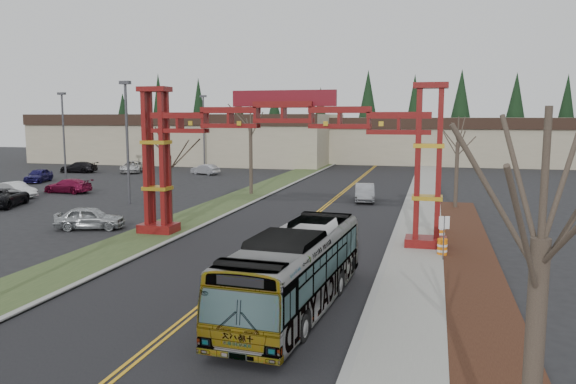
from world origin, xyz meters
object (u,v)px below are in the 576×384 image
(parked_car_far_b, at_px, (132,167))
(parked_car_near_c, at_px, (4,197))
(gateway_arch, at_px, (284,137))
(parked_car_mid_a, at_px, (68,186))
(parked_car_near_a, at_px, (90,218))
(parked_car_far_c, at_px, (79,167))
(light_pole_mid, at_px, (63,130))
(bare_tree_median_mid, at_px, (169,156))
(bare_tree_median_far, at_px, (251,128))
(barrel_north, at_px, (441,226))
(retail_building_east, at_px, (446,140))
(parked_car_near_b, at_px, (16,190))
(parked_car_far_a, at_px, (205,169))
(barrel_south, at_px, (442,248))
(transit_bus, at_px, (295,270))
(bare_tree_right_far, at_px, (458,143))
(barrel_mid, at_px, (440,231))
(silver_sedan, at_px, (365,193))
(street_sign, at_px, (444,229))
(retail_building_west, at_px, (193,138))
(light_pole_near, at_px, (127,134))
(light_pole_far, at_px, (204,126))
(parked_car_mid_b, at_px, (39,175))
(bare_tree_right_near, at_px, (541,241))

(parked_car_far_b, bearing_deg, parked_car_near_c, -100.96)
(gateway_arch, xyz_separation_m, parked_car_mid_a, (-25.05, 14.61, -5.31))
(parked_car_near_a, distance_m, parked_car_far_c, 39.44)
(parked_car_near_a, height_order, light_pole_mid, light_pole_mid)
(bare_tree_median_mid, distance_m, light_pole_mid, 32.23)
(parked_car_near_c, bearing_deg, parked_car_far_b, -98.56)
(bare_tree_median_far, xyz_separation_m, barrel_north, (16.83, -13.72, -5.62))
(barrel_north, bearing_deg, parked_car_near_c, 176.66)
(retail_building_east, bearing_deg, barrel_north, -91.16)
(parked_car_near_b, distance_m, parked_car_far_a, 24.49)
(barrel_south, bearing_deg, parked_car_near_b, 161.13)
(transit_bus, distance_m, bare_tree_median_mid, 17.58)
(parked_car_far_c, distance_m, bare_tree_right_far, 49.44)
(transit_bus, bearing_deg, gateway_arch, 110.91)
(light_pole_mid, xyz_separation_m, barrel_mid, (40.49, -20.99, -5.14))
(retail_building_east, xyz_separation_m, silver_sedan, (-7.32, -45.59, -2.77))
(parked_car_near_c, bearing_deg, parked_car_far_c, -84.35)
(bare_tree_median_mid, bearing_deg, street_sign, -14.82)
(silver_sedan, xyz_separation_m, street_sign, (6.20, -19.18, 0.91))
(parked_car_far_a, relative_size, parked_car_far_b, 0.73)
(barrel_south, xyz_separation_m, barrel_north, (-0.01, 6.01, 0.02))
(parked_car_near_c, bearing_deg, street_sign, 147.18)
(parked_car_far_a, bearing_deg, street_sign, 59.43)
(retail_building_west, xyz_separation_m, bare_tree_right_far, (40.00, -39.61, 1.38))
(silver_sedan, relative_size, light_pole_mid, 0.46)
(parked_car_mid_a, bearing_deg, transit_bus, 50.91)
(parked_car_far_b, xyz_separation_m, bare_tree_median_mid, (21.35, -32.10, 3.89))
(bare_tree_median_far, xyz_separation_m, street_sign, (16.88, -20.81, -4.46))
(light_pole_near, bearing_deg, parked_car_mid_a, 153.09)
(bare_tree_median_mid, distance_m, bare_tree_right_far, 22.03)
(parked_car_far_c, relative_size, light_pole_far, 0.48)
(silver_sedan, distance_m, parked_car_mid_b, 36.72)
(barrel_mid, bearing_deg, light_pole_far, 128.60)
(parked_car_mid_b, bearing_deg, parked_car_far_b, 55.84)
(parked_car_near_b, height_order, barrel_south, parked_car_near_b)
(parked_car_far_c, xyz_separation_m, bare_tree_median_far, (28.00, -13.90, 5.42))
(silver_sedan, height_order, bare_tree_median_mid, bare_tree_median_mid)
(silver_sedan, bearing_deg, parked_car_near_a, -140.92)
(parked_car_far_a, height_order, parked_car_far_c, parked_car_far_c)
(transit_bus, xyz_separation_m, barrel_south, (5.36, 9.55, -1.03))
(parked_car_far_b, xyz_separation_m, bare_tree_right_far, (39.35, -19.41, 4.40))
(parked_car_far_a, bearing_deg, light_pole_mid, -28.65)
(bare_tree_median_far, height_order, bare_tree_right_near, bare_tree_median_far)
(parked_car_far_c, bearing_deg, parked_car_mid_b, 10.09)
(parked_car_near_b, relative_size, bare_tree_median_mid, 0.64)
(light_pole_far, bearing_deg, bare_tree_median_far, -58.29)
(street_sign, bearing_deg, parked_car_far_a, 127.56)
(retail_building_west, distance_m, bare_tree_right_near, 85.28)
(parked_car_far_b, distance_m, parked_car_far_c, 6.91)
(bare_tree_median_mid, height_order, bare_tree_right_far, bare_tree_right_far)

